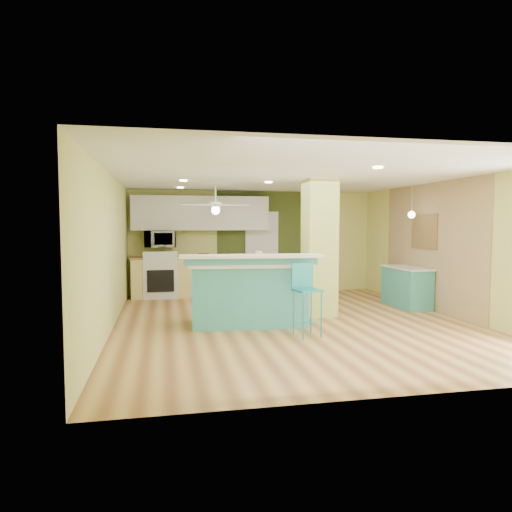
{
  "coord_description": "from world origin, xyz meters",
  "views": [
    {
      "loc": [
        -2.16,
        -7.51,
        1.69
      ],
      "look_at": [
        -0.56,
        0.4,
        1.13
      ],
      "focal_mm": 32.0,
      "sensor_mm": 36.0,
      "label": 1
    }
  ],
  "objects_px": {
    "side_counter": "(406,287)",
    "canister": "(259,257)",
    "bar_stool": "(305,287)",
    "peninsula": "(249,291)",
    "fruit_bowl": "(204,255)"
  },
  "relations": [
    {
      "from": "peninsula",
      "to": "bar_stool",
      "type": "bearing_deg",
      "value": -48.67
    },
    {
      "from": "canister",
      "to": "bar_stool",
      "type": "bearing_deg",
      "value": -63.59
    },
    {
      "from": "canister",
      "to": "peninsula",
      "type": "bearing_deg",
      "value": -157.08
    },
    {
      "from": "bar_stool",
      "to": "canister",
      "type": "relative_size",
      "value": 6.08
    },
    {
      "from": "peninsula",
      "to": "side_counter",
      "type": "bearing_deg",
      "value": 20.51
    },
    {
      "from": "fruit_bowl",
      "to": "canister",
      "type": "distance_m",
      "value": 3.15
    },
    {
      "from": "bar_stool",
      "to": "side_counter",
      "type": "xyz_separation_m",
      "value": [
        2.78,
        1.93,
        -0.32
      ]
    },
    {
      "from": "side_counter",
      "to": "bar_stool",
      "type": "bearing_deg",
      "value": -145.25
    },
    {
      "from": "bar_stool",
      "to": "side_counter",
      "type": "distance_m",
      "value": 3.39
    },
    {
      "from": "side_counter",
      "to": "canister",
      "type": "relative_size",
      "value": 7.03
    },
    {
      "from": "bar_stool",
      "to": "canister",
      "type": "distance_m",
      "value": 1.21
    },
    {
      "from": "peninsula",
      "to": "canister",
      "type": "relative_size",
      "value": 12.67
    },
    {
      "from": "peninsula",
      "to": "canister",
      "type": "bearing_deg",
      "value": 27.53
    },
    {
      "from": "bar_stool",
      "to": "fruit_bowl",
      "type": "xyz_separation_m",
      "value": [
        -1.19,
        4.09,
        0.24
      ]
    },
    {
      "from": "side_counter",
      "to": "canister",
      "type": "bearing_deg",
      "value": -164.53
    }
  ]
}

